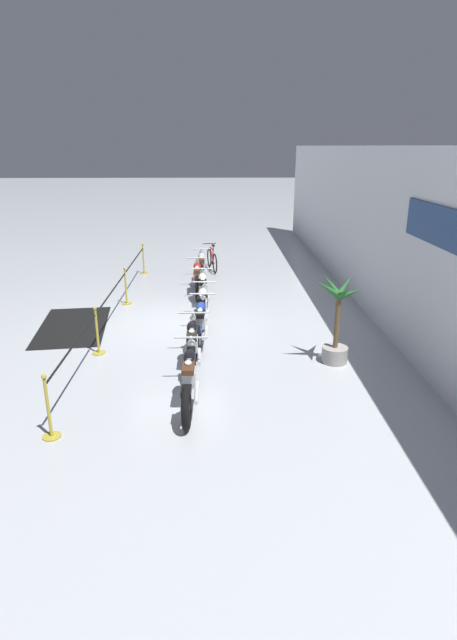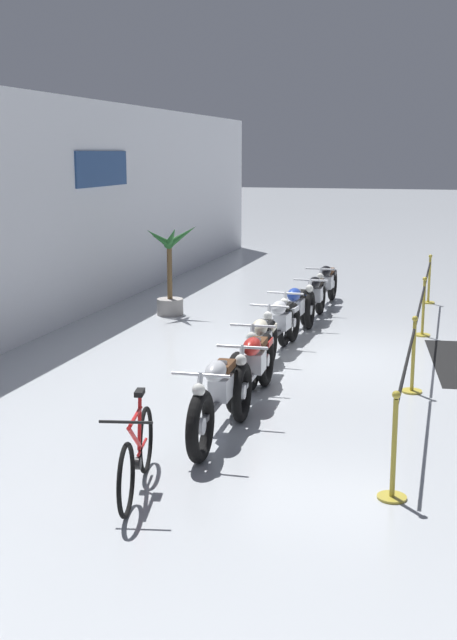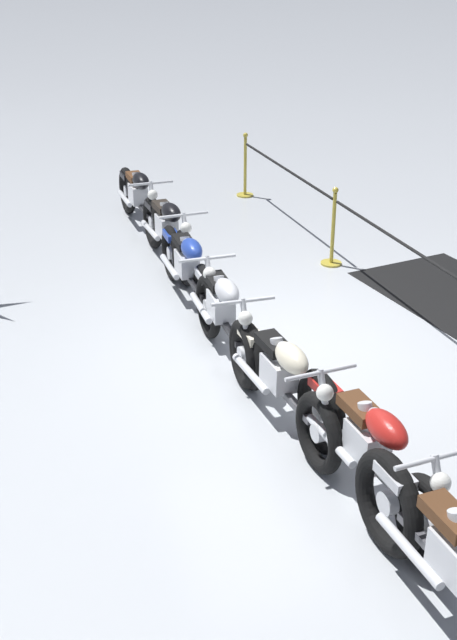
{
  "view_description": "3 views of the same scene",
  "coord_description": "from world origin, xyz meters",
  "px_view_note": "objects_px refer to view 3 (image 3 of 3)",
  "views": [
    {
      "loc": [
        11.79,
        1.06,
        4.2
      ],
      "look_at": [
        1.4,
        1.31,
        0.56
      ],
      "focal_mm": 28.0,
      "sensor_mm": 36.0,
      "label": 1
    },
    {
      "loc": [
        -12.34,
        -1.88,
        3.19
      ],
      "look_at": [
        -0.91,
        1.31,
        0.69
      ],
      "focal_mm": 45.0,
      "sensor_mm": 36.0,
      "label": 2
    },
    {
      "loc": [
        -6.97,
        3.15,
        4.0
      ],
      "look_at": [
        -0.74,
        0.92,
        0.78
      ],
      "focal_mm": 45.0,
      "sensor_mm": 36.0,
      "label": 3
    }
  ],
  "objects_px": {
    "motorcycle_silver_3": "(222,312)",
    "motorcycle_blue_4": "(188,269)",
    "stanchion_mid_right": "(333,239)",
    "motorcycle_black_5": "(168,231)",
    "motorcycle_red_1": "(370,453)",
    "stanchion_far_right": "(245,175)",
    "motorcycle_black_6": "(139,199)",
    "motorcycle_cream_2": "(281,381)"
  },
  "relations": [
    {
      "from": "motorcycle_blue_4",
      "to": "motorcycle_silver_3",
      "type": "bearing_deg",
      "value": 179.74
    },
    {
      "from": "stanchion_far_right",
      "to": "motorcycle_blue_4",
      "type": "bearing_deg",
      "value": 150.64
    },
    {
      "from": "motorcycle_silver_3",
      "to": "stanchion_far_right",
      "type": "xyz_separation_m",
      "value": [
        5.06,
        -2.17,
        -0.1
      ]
    },
    {
      "from": "motorcycle_black_6",
      "to": "stanchion_far_right",
      "type": "xyz_separation_m",
      "value": [
        1.03,
        -2.05,
        -0.1
      ]
    },
    {
      "from": "stanchion_mid_right",
      "to": "motorcycle_cream_2",
      "type": "bearing_deg",
      "value": 147.14
    },
    {
      "from": "motorcycle_black_5",
      "to": "stanchion_far_right",
      "type": "distance_m",
      "value": 3.25
    },
    {
      "from": "motorcycle_silver_3",
      "to": "stanchion_mid_right",
      "type": "bearing_deg",
      "value": -50.02
    },
    {
      "from": "stanchion_far_right",
      "to": "motorcycle_cream_2",
      "type": "bearing_deg",
      "value": 161.91
    },
    {
      "from": "motorcycle_red_1",
      "to": "stanchion_far_right",
      "type": "bearing_deg",
      "value": -14.03
    },
    {
      "from": "motorcycle_cream_2",
      "to": "motorcycle_black_5",
      "type": "bearing_deg",
      "value": -1.51
    },
    {
      "from": "motorcycle_black_5",
      "to": "stanchion_far_right",
      "type": "relative_size",
      "value": 2.06
    },
    {
      "from": "motorcycle_red_1",
      "to": "motorcycle_black_5",
      "type": "distance_m",
      "value": 5.27
    },
    {
      "from": "motorcycle_silver_3",
      "to": "motorcycle_black_6",
      "type": "relative_size",
      "value": 0.93
    },
    {
      "from": "motorcycle_red_1",
      "to": "motorcycle_blue_4",
      "type": "height_order",
      "value": "motorcycle_red_1"
    },
    {
      "from": "motorcycle_cream_2",
      "to": "motorcycle_blue_4",
      "type": "bearing_deg",
      "value": 0.47
    },
    {
      "from": "stanchion_mid_right",
      "to": "motorcycle_black_5",
      "type": "bearing_deg",
      "value": 70.62
    },
    {
      "from": "motorcycle_cream_2",
      "to": "motorcycle_black_6",
      "type": "xyz_separation_m",
      "value": [
        5.53,
        -0.09,
        0.01
      ]
    },
    {
      "from": "motorcycle_silver_3",
      "to": "motorcycle_black_5",
      "type": "distance_m",
      "value": 2.54
    },
    {
      "from": "motorcycle_red_1",
      "to": "motorcycle_blue_4",
      "type": "bearing_deg",
      "value": 3.15
    },
    {
      "from": "motorcycle_red_1",
      "to": "motorcycle_silver_3",
      "type": "height_order",
      "value": "motorcycle_red_1"
    },
    {
      "from": "motorcycle_red_1",
      "to": "motorcycle_black_5",
      "type": "height_order",
      "value": "motorcycle_red_1"
    },
    {
      "from": "motorcycle_silver_3",
      "to": "motorcycle_blue_4",
      "type": "xyz_separation_m",
      "value": [
        1.21,
        -0.01,
        0.01
      ]
    },
    {
      "from": "motorcycle_blue_4",
      "to": "motorcycle_black_5",
      "type": "bearing_deg",
      "value": -5.55
    },
    {
      "from": "stanchion_mid_right",
      "to": "motorcycle_silver_3",
      "type": "bearing_deg",
      "value": 129.98
    },
    {
      "from": "motorcycle_cream_2",
      "to": "motorcycle_black_5",
      "type": "distance_m",
      "value": 4.04
    },
    {
      "from": "motorcycle_blue_4",
      "to": "motorcycle_black_6",
      "type": "xyz_separation_m",
      "value": [
        2.82,
        -0.11,
        -0.0
      ]
    },
    {
      "from": "motorcycle_silver_3",
      "to": "motorcycle_red_1",
      "type": "bearing_deg",
      "value": -175.34
    },
    {
      "from": "stanchion_far_right",
      "to": "motorcycle_black_5",
      "type": "bearing_deg",
      "value": 141.12
    },
    {
      "from": "motorcycle_black_5",
      "to": "stanchion_mid_right",
      "type": "distance_m",
      "value": 2.16
    },
    {
      "from": "motorcycle_silver_3",
      "to": "motorcycle_blue_4",
      "type": "height_order",
      "value": "motorcycle_blue_4"
    },
    {
      "from": "motorcycle_silver_3",
      "to": "motorcycle_black_6",
      "type": "height_order",
      "value": "motorcycle_black_6"
    },
    {
      "from": "motorcycle_cream_2",
      "to": "motorcycle_black_5",
      "type": "height_order",
      "value": "motorcycle_black_5"
    },
    {
      "from": "stanchion_mid_right",
      "to": "motorcycle_red_1",
      "type": "bearing_deg",
      "value": 156.85
    },
    {
      "from": "motorcycle_blue_4",
      "to": "stanchion_far_right",
      "type": "bearing_deg",
      "value": -29.36
    },
    {
      "from": "motorcycle_silver_3",
      "to": "motorcycle_blue_4",
      "type": "bearing_deg",
      "value": -0.26
    },
    {
      "from": "motorcycle_black_5",
      "to": "stanchion_mid_right",
      "type": "relative_size",
      "value": 2.06
    },
    {
      "from": "motorcycle_cream_2",
      "to": "motorcycle_silver_3",
      "type": "distance_m",
      "value": 1.5
    },
    {
      "from": "motorcycle_silver_3",
      "to": "stanchion_far_right",
      "type": "bearing_deg",
      "value": -23.21
    },
    {
      "from": "motorcycle_blue_4",
      "to": "motorcycle_black_5",
      "type": "xyz_separation_m",
      "value": [
        1.32,
        -0.13,
        0.0
      ]
    },
    {
      "from": "motorcycle_red_1",
      "to": "stanchion_mid_right",
      "type": "height_order",
      "value": "stanchion_mid_right"
    },
    {
      "from": "motorcycle_cream_2",
      "to": "stanchion_far_right",
      "type": "distance_m",
      "value": 6.9
    },
    {
      "from": "stanchion_far_right",
      "to": "motorcycle_black_6",
      "type": "bearing_deg",
      "value": 116.68
    }
  ]
}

